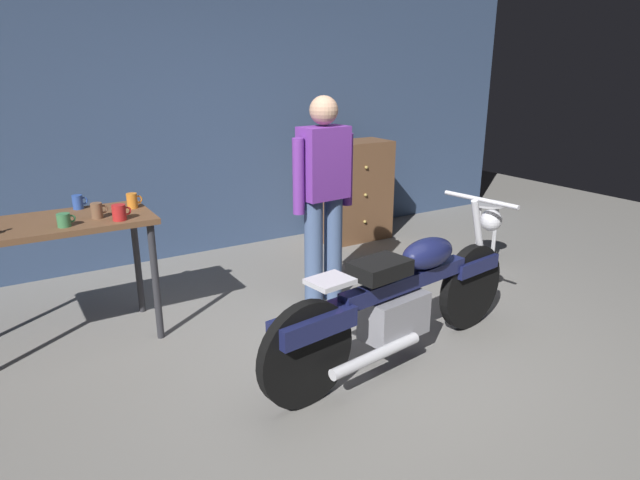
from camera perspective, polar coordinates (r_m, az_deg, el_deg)
name	(u,v)px	position (r m, az deg, el deg)	size (l,w,h in m)	color
ground_plane	(368,361)	(3.73, 5.02, -12.53)	(12.00, 12.00, 0.00)	gray
back_wall	(205,101)	(5.72, -11.91, 14.10)	(8.00, 0.12, 3.10)	#384C70
workbench	(51,237)	(4.05, -26.30, 0.24)	(1.30, 0.64, 0.90)	brown
motorcycle	(402,297)	(3.58, 8.62, -5.95)	(2.18, 0.68, 1.00)	black
person_standing	(324,192)	(4.32, 0.37, 5.00)	(0.57, 0.26, 1.67)	#495F89
shop_stool	(488,217)	(5.45, 17.14, 2.28)	(0.32, 0.32, 0.64)	#B2B2B7
wooden_dresser	(353,191)	(6.10, 3.52, 5.14)	(0.80, 0.47, 1.10)	brown
mug_red_diner	(119,212)	(3.85, -20.26, 2.72)	(0.12, 0.09, 0.11)	red
mug_green_speckled	(64,220)	(3.83, -25.21, 1.90)	(0.11, 0.08, 0.09)	#3D7F4C
mug_blue_enamel	(78,202)	(4.27, -24.00, 3.65)	(0.11, 0.07, 0.10)	#2D51AD
mug_orange_travel	(132,201)	(4.15, -19.04, 3.91)	(0.11, 0.07, 0.11)	orange
mug_brown_stoneware	(97,211)	(3.95, -22.29, 2.87)	(0.11, 0.07, 0.11)	brown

